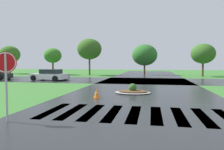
{
  "coord_description": "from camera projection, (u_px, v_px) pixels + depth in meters",
  "views": [
    {
      "loc": [
        0.7,
        -2.95,
        2.13
      ],
      "look_at": [
        -1.92,
        11.19,
        1.29
      ],
      "focal_mm": 34.38,
      "sensor_mm": 36.0,
      "label": 1
    }
  ],
  "objects": [
    {
      "name": "asphalt_roadway",
      "position": [
        140.0,
        98.0,
        12.97
      ],
      "size": [
        9.95,
        80.0,
        0.01
      ],
      "primitive_type": "cube",
      "color": "#232628",
      "rests_on": "ground"
    },
    {
      "name": "asphalt_cross_road",
      "position": [
        145.0,
        81.0,
        24.98
      ],
      "size": [
        90.0,
        8.96,
        0.01
      ],
      "primitive_type": "cube",
      "color": "#232628",
      "rests_on": "ground"
    },
    {
      "name": "crosswalk_stripes",
      "position": [
        134.0,
        114.0,
        8.9
      ],
      "size": [
        7.65,
        3.15,
        0.01
      ],
      "color": "white",
      "rests_on": "ground"
    },
    {
      "name": "stop_sign",
      "position": [
        6.0,
        70.0,
        7.57
      ],
      "size": [
        0.73,
        0.26,
        2.51
      ],
      "rotation": [
        0.0,
        0.0,
        0.3
      ],
      "color": "#B2B5BA",
      "rests_on": "ground"
    },
    {
      "name": "median_island",
      "position": [
        133.0,
        91.0,
        14.85
      ],
      "size": [
        2.46,
        1.85,
        0.68
      ],
      "color": "#9E9B93",
      "rests_on": "ground"
    },
    {
      "name": "car_silver_hatch",
      "position": [
        49.0,
        75.0,
        25.45
      ],
      "size": [
        4.42,
        2.49,
        1.32
      ],
      "rotation": [
        0.0,
        0.0,
        3.03
      ],
      "color": "silver",
      "rests_on": "ground"
    },
    {
      "name": "drainage_pipe_stack",
      "position": [
        60.0,
        76.0,
        26.17
      ],
      "size": [
        2.33,
        1.34,
        0.83
      ],
      "color": "#9E9B93",
      "rests_on": "ground"
    },
    {
      "name": "traffic_cone",
      "position": [
        97.0,
        94.0,
        12.8
      ],
      "size": [
        0.36,
        0.36,
        0.56
      ],
      "color": "orange",
      "rests_on": "ground"
    },
    {
      "name": "background_treeline",
      "position": [
        132.0,
        53.0,
        35.03
      ],
      "size": [
        45.44,
        6.5,
        6.04
      ],
      "color": "#4C3823",
      "rests_on": "ground"
    }
  ]
}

